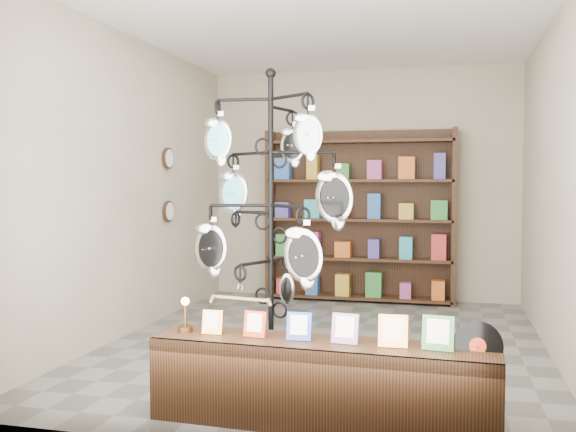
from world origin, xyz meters
name	(u,v)px	position (x,y,z in m)	size (l,w,h in m)	color
ground	(326,344)	(0.00, 0.00, 0.00)	(5.00, 5.00, 0.00)	slate
room_envelope	(327,148)	(0.00, 0.00, 1.85)	(5.00, 5.00, 5.00)	#B8AA94
display_tree	(271,206)	(-0.13, -1.45, 1.36)	(1.24, 1.20, 2.35)	black
front_shelf	(322,383)	(0.36, -2.02, 0.27)	(2.18, 0.53, 0.77)	black
back_shelving	(359,221)	(0.00, 2.30, 1.03)	(2.42, 0.36, 2.20)	black
wall_clocks	(168,185)	(-1.97, 0.80, 1.50)	(0.03, 0.24, 0.84)	black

